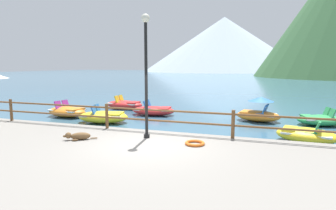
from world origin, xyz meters
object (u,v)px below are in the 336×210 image
Objects in this scene: pedal_boat_1 at (154,110)px; pedal_boat_7 at (321,120)px; pedal_boat_6 at (258,113)px; pedal_boat_2 at (306,135)px; lamp_post at (146,65)px; pedal_boat_0 at (124,104)px; life_ring at (195,143)px; dog_resting at (78,136)px; pedal_boat_3 at (67,111)px; pedal_boat_5 at (104,117)px.

pedal_boat_1 is 8.50m from pedal_boat_7.
pedal_boat_6 is 0.97× the size of pedal_boat_7.
lamp_post is at bearing -153.45° from pedal_boat_2.
pedal_boat_0 is 1.09× the size of pedal_boat_6.
lamp_post is at bearing 169.92° from life_ring.
pedal_boat_2 is at bearing 26.55° from lamp_post.
pedal_boat_1 is (-0.16, 7.16, -0.26)m from dog_resting.
pedal_boat_7 is at bearing -2.06° from pedal_boat_6.
pedal_boat_6 is 2.83m from pedal_boat_7.
pedal_boat_0 is 1.03× the size of pedal_boat_3.
pedal_boat_0 is 4.53m from pedal_boat_5.
pedal_boat_7 is at bearing -8.53° from pedal_boat_0.
pedal_boat_6 is at bearing 115.52° from pedal_boat_2.
dog_resting is at bearing -49.12° from pedal_boat_3.
pedal_boat_6 is (9.99, 2.02, 0.13)m from pedal_boat_3.
pedal_boat_2 is (7.25, 3.56, -0.23)m from dog_resting.
pedal_boat_0 is 1.10× the size of pedal_boat_2.
pedal_boat_5 is at bearing 174.85° from pedal_boat_2.
pedal_boat_3 is 0.92× the size of pedal_boat_5.
life_ring is 4.56m from pedal_boat_2.
pedal_boat_3 is (-11.72, 1.60, 0.01)m from pedal_boat_2.
life_ring is 6.61m from pedal_boat_5.
dog_resting is 0.41× the size of pedal_boat_7.
life_ring is 0.24× the size of pedal_boat_0.
pedal_boat_0 reaches higher than pedal_boat_7.
pedal_boat_5 is (-5.45, 3.73, -0.14)m from life_ring.
pedal_boat_3 is 12.96m from pedal_boat_7.
dog_resting is 10.95m from pedal_boat_7.
dog_resting is 6.84m from pedal_boat_3.
pedal_boat_1 is (-2.18, 6.21, -2.57)m from lamp_post.
lamp_post reaches higher than pedal_boat_5.
pedal_boat_5 is at bearing -75.90° from pedal_boat_0.
pedal_boat_3 is 1.03× the size of pedal_boat_7.
pedal_boat_2 is at bearing 39.79° from life_ring.
pedal_boat_1 is 3.20m from pedal_boat_5.
dog_resting is at bearing -127.52° from pedal_boat_6.
dog_resting is 9.20m from pedal_boat_0.
pedal_boat_7 is (4.60, 6.44, -0.18)m from life_ring.
pedal_boat_0 is 3.10m from pedal_boat_1.
pedal_boat_0 is 11.32m from pedal_boat_2.
pedal_boat_5 is at bearing -16.09° from pedal_boat_3.
lamp_post reaches higher than pedal_boat_3.
life_ring is 0.26× the size of pedal_boat_6.
dog_resting is at bearing -139.66° from pedal_boat_7.
pedal_boat_3 reaches higher than pedal_boat_1.
dog_resting is 1.61× the size of life_ring.
pedal_boat_7 is at bearing 40.34° from dog_resting.
pedal_boat_1 is at bearing 109.32° from lamp_post.
pedal_boat_7 is at bearing 44.13° from lamp_post.
lamp_post is 1.62× the size of pedal_boat_3.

